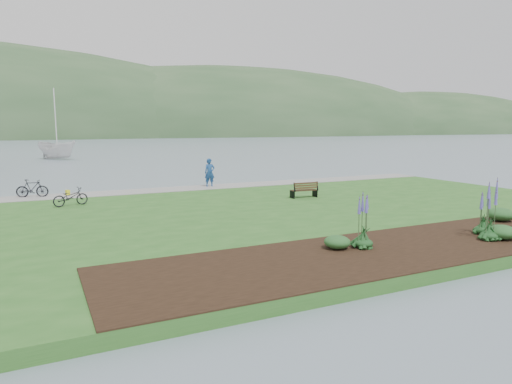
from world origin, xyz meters
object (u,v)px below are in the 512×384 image
at_px(park_bench, 305,190).
at_px(bicycle_a, 70,197).
at_px(person, 210,170).
at_px(sailboat, 58,159).

xyz_separation_m(park_bench, bicycle_a, (-11.82, 2.85, -0.00)).
bearing_deg(park_bench, person, 118.45).
height_order(person, sailboat, sailboat).
height_order(person, bicycle_a, person).
relative_size(person, sailboat, 0.07).
xyz_separation_m(person, bicycle_a, (-8.70, -3.76, -0.63)).
relative_size(park_bench, sailboat, 0.05).
relative_size(park_bench, person, 0.69).
bearing_deg(park_bench, sailboat, 106.84).
bearing_deg(sailboat, park_bench, -112.41).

